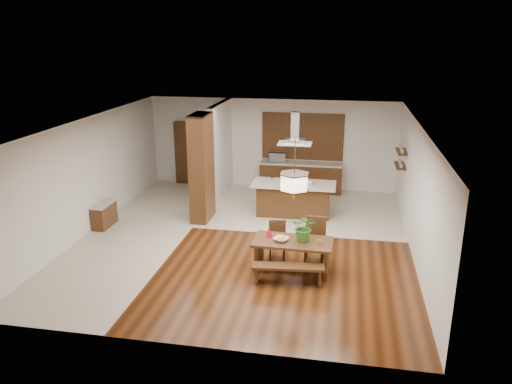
% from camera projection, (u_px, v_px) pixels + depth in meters
% --- Properties ---
extents(room_shell, '(9.00, 9.04, 2.92)m').
position_uv_depth(room_shell, '(244.00, 159.00, 11.77)').
color(room_shell, '#361909').
rests_on(room_shell, ground).
extents(tile_hallway, '(2.50, 9.00, 0.01)m').
position_uv_depth(tile_hallway, '(140.00, 231.00, 12.86)').
color(tile_hallway, beige).
rests_on(tile_hallway, ground).
extents(tile_kitchen, '(5.50, 4.00, 0.01)m').
position_uv_depth(tile_kitchen, '(303.00, 209.00, 14.52)').
color(tile_kitchen, beige).
rests_on(tile_kitchen, ground).
extents(soffit_band, '(8.00, 9.00, 0.02)m').
position_uv_depth(soffit_band, '(243.00, 124.00, 11.52)').
color(soffit_band, '#36170D').
rests_on(soffit_band, room_shell).
extents(partition_pier, '(0.45, 1.00, 2.90)m').
position_uv_depth(partition_pier, '(202.00, 168.00, 13.32)').
color(partition_pier, '#331D0E').
rests_on(partition_pier, ground).
extents(partition_stub, '(0.18, 2.40, 2.90)m').
position_uv_depth(partition_stub, '(221.00, 151.00, 15.28)').
color(partition_stub, silver).
rests_on(partition_stub, ground).
extents(hallway_console, '(0.37, 0.88, 0.63)m').
position_uv_depth(hallway_console, '(104.00, 215.00, 13.14)').
color(hallway_console, '#331D0E').
rests_on(hallway_console, ground).
extents(hallway_doorway, '(1.10, 0.20, 2.10)m').
position_uv_depth(hallway_doorway, '(191.00, 153.00, 16.66)').
color(hallway_doorway, '#331D0E').
rests_on(hallway_doorway, ground).
extents(rear_counter, '(2.60, 0.62, 0.95)m').
position_uv_depth(rear_counter, '(301.00, 177.00, 16.02)').
color(rear_counter, '#331D0E').
rests_on(rear_counter, ground).
extents(kitchen_window, '(2.60, 0.08, 1.50)m').
position_uv_depth(kitchen_window, '(303.00, 136.00, 15.87)').
color(kitchen_window, '#A46931').
rests_on(kitchen_window, room_shell).
extents(shelf_lower, '(0.26, 0.90, 0.04)m').
position_uv_depth(shelf_lower, '(400.00, 166.00, 13.74)').
color(shelf_lower, '#331D0E').
rests_on(shelf_lower, room_shell).
extents(shelf_upper, '(0.26, 0.90, 0.04)m').
position_uv_depth(shelf_upper, '(401.00, 151.00, 13.62)').
color(shelf_upper, '#331D0E').
rests_on(shelf_upper, room_shell).
extents(dining_table, '(1.71, 0.89, 0.70)m').
position_uv_depth(dining_table, '(293.00, 249.00, 10.61)').
color(dining_table, '#331D0E').
rests_on(dining_table, ground).
extents(dining_bench, '(1.49, 0.47, 0.41)m').
position_uv_depth(dining_bench, '(288.00, 275.00, 10.13)').
color(dining_bench, '#331D0E').
rests_on(dining_bench, ground).
extents(dining_chair_left, '(0.44, 0.44, 0.87)m').
position_uv_depth(dining_chair_left, '(277.00, 241.00, 11.19)').
color(dining_chair_left, '#331D0E').
rests_on(dining_chair_left, ground).
extents(dining_chair_right, '(0.46, 0.46, 1.02)m').
position_uv_depth(dining_chair_right, '(315.00, 241.00, 11.00)').
color(dining_chair_right, '#331D0E').
rests_on(dining_chair_right, ground).
extents(pendant_lantern, '(0.64, 0.64, 1.31)m').
position_uv_depth(pendant_lantern, '(295.00, 170.00, 10.08)').
color(pendant_lantern, '#FFE9C3').
rests_on(pendant_lantern, room_shell).
extents(foliage_plant, '(0.58, 0.53, 0.58)m').
position_uv_depth(foliage_plant, '(304.00, 228.00, 10.47)').
color(foliage_plant, '#307025').
rests_on(foliage_plant, dining_table).
extents(fruit_bowl, '(0.39, 0.39, 0.07)m').
position_uv_depth(fruit_bowl, '(281.00, 239.00, 10.53)').
color(fruit_bowl, beige).
rests_on(fruit_bowl, dining_table).
extents(napkin_cone, '(0.19, 0.19, 0.23)m').
position_uv_depth(napkin_cone, '(269.00, 232.00, 10.71)').
color(napkin_cone, '#A30B1D').
rests_on(napkin_cone, dining_table).
extents(gold_ornament, '(0.10, 0.10, 0.11)m').
position_uv_depth(gold_ornament, '(320.00, 242.00, 10.33)').
color(gold_ornament, gold).
rests_on(gold_ornament, dining_table).
extents(kitchen_island, '(2.30, 1.01, 0.95)m').
position_uv_depth(kitchen_island, '(294.00, 199.00, 13.89)').
color(kitchen_island, '#331D0E').
rests_on(kitchen_island, ground).
extents(range_hood, '(0.90, 0.55, 0.87)m').
position_uv_depth(range_hood, '(295.00, 128.00, 13.29)').
color(range_hood, silver).
rests_on(range_hood, room_shell).
extents(island_cup, '(0.17, 0.17, 0.11)m').
position_uv_depth(island_cup, '(310.00, 183.00, 13.59)').
color(island_cup, silver).
rests_on(island_cup, kitchen_island).
extents(microwave, '(0.58, 0.46, 0.28)m').
position_uv_depth(microwave, '(277.00, 157.00, 15.98)').
color(microwave, silver).
rests_on(microwave, rear_counter).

